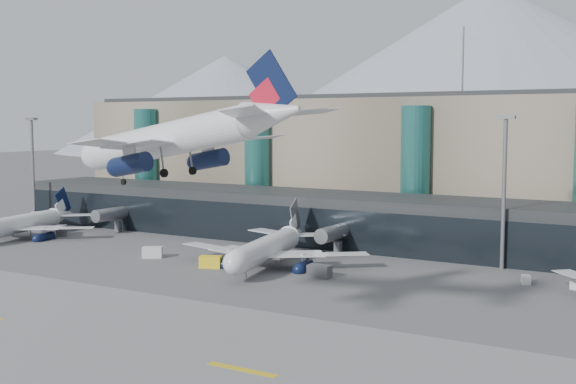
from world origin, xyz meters
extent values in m
plane|color=#515154|center=(0.00, 0.00, 0.00)|extent=(900.00, 900.00, 0.00)
cube|color=slate|center=(0.00, -15.00, 0.02)|extent=(400.00, 40.00, 0.04)
cube|color=gold|center=(20.00, -15.00, 0.05)|extent=(8.00, 1.00, 0.02)
cube|color=black|center=(0.00, 58.00, 5.00)|extent=(170.00, 18.00, 10.00)
cube|color=black|center=(0.00, 49.10, 4.00)|extent=(170.00, 0.40, 8.00)
cylinder|color=slate|center=(-55.00, 47.00, 4.20)|extent=(2.80, 14.00, 2.80)
cube|color=slate|center=(-55.00, 47.00, 1.20)|extent=(1.20, 1.20, 2.40)
cylinder|color=slate|center=(0.00, 47.00, 4.20)|extent=(2.80, 14.00, 2.80)
cube|color=slate|center=(0.00, 47.00, 1.20)|extent=(1.20, 1.20, 2.40)
cube|color=gray|center=(-25.00, 90.00, 15.00)|extent=(130.00, 30.00, 30.00)
cube|color=black|center=(-25.00, 90.00, 30.50)|extent=(123.50, 28.00, 1.00)
cylinder|color=#246661|center=(-70.00, 74.00, 14.00)|extent=(6.40, 6.40, 28.00)
cylinder|color=#246661|center=(-35.00, 74.00, 14.00)|extent=(6.40, 6.40, 28.00)
cylinder|color=#246661|center=(5.00, 74.00, 14.00)|extent=(6.40, 6.40, 28.00)
cylinder|color=slate|center=(10.00, 90.00, 38.00)|extent=(0.40, 0.40, 16.00)
cone|color=gray|center=(-260.00, 380.00, 37.50)|extent=(320.00, 320.00, 75.00)
cone|color=gray|center=(-60.00, 380.00, 55.00)|extent=(400.00, 400.00, 110.00)
cylinder|color=slate|center=(-80.00, 45.00, 12.50)|extent=(0.70, 0.70, 25.00)
cube|color=slate|center=(-80.00, 45.00, 25.30)|extent=(3.00, 1.20, 0.60)
cylinder|color=slate|center=(30.00, 48.00, 12.50)|extent=(0.70, 0.70, 25.00)
cube|color=slate|center=(30.00, 48.00, 25.30)|extent=(3.00, 1.20, 0.60)
cylinder|color=silver|center=(9.92, -11.73, 24.03)|extent=(22.48, 5.42, 3.69)
ellipsoid|color=silver|center=(-1.17, -10.85, 24.03)|extent=(5.44, 4.08, 3.69)
cone|color=silver|center=(24.19, -12.85, 24.21)|extent=(6.63, 4.18, 3.69)
cube|color=silver|center=(10.88, -19.77, 23.42)|extent=(10.63, 16.78, 0.18)
cylinder|color=#0C1637|center=(9.76, -17.77, 21.54)|extent=(4.60, 2.37, 2.03)
cube|color=silver|center=(23.84, -17.28, 24.40)|extent=(6.21, 8.85, 0.15)
cube|color=silver|center=(12.13, -3.93, 23.42)|extent=(12.53, 16.50, 0.18)
cylinder|color=#0C1637|center=(10.71, -5.73, 21.54)|extent=(4.60, 2.37, 2.03)
cube|color=silver|center=(24.53, -8.41, 24.40)|extent=(7.12, 8.68, 0.15)
cube|color=#0C1637|center=(24.50, -12.87, 27.16)|extent=(5.51, 0.65, 6.49)
cube|color=red|center=(23.55, -12.80, 26.06)|extent=(3.69, 0.55, 3.55)
cylinder|color=slate|center=(2.15, -11.12, 21.63)|extent=(0.15, 0.15, 2.95)
cylinder|color=black|center=(2.15, -11.12, 20.34)|extent=(0.67, 0.28, 0.65)
cylinder|color=black|center=(10.70, -14.01, 20.34)|extent=(0.86, 0.39, 0.84)
cylinder|color=black|center=(11.05, -9.59, 20.34)|extent=(0.86, 0.39, 0.84)
cylinder|color=silver|center=(-66.58, 31.00, 4.26)|extent=(8.04, 23.36, 3.82)
cone|color=silver|center=(-69.34, 45.56, 4.45)|extent=(4.98, 7.18, 3.82)
cube|color=silver|center=(-58.80, 34.15, 3.63)|extent=(16.63, 14.16, 0.19)
cylinder|color=#0C1637|center=(-60.50, 32.49, 1.68)|extent=(2.92, 4.92, 2.10)
cube|color=silver|center=(-64.81, 46.42, 4.64)|extent=(8.74, 7.92, 0.15)
cylinder|color=#0C1637|center=(-72.79, 30.16, 1.68)|extent=(2.92, 4.92, 2.10)
cube|color=silver|center=(-73.87, 44.70, 4.64)|extent=(9.15, 5.69, 0.15)
cube|color=#0C1637|center=(-69.40, 45.88, 7.50)|extent=(1.29, 5.65, 6.72)
cube|color=silver|center=(-69.22, 44.91, 6.36)|extent=(0.97, 3.80, 3.68)
cylinder|color=black|center=(-64.51, 32.40, 0.44)|extent=(0.50, 0.92, 0.87)
cylinder|color=black|center=(-69.02, 31.54, 0.44)|extent=(0.50, 0.92, 0.87)
cylinder|color=silver|center=(-5.13, 31.00, 4.52)|extent=(8.81, 24.80, 4.06)
ellipsoid|color=silver|center=(-2.71, 19.00, 4.52)|extent=(5.10, 6.37, 4.06)
cone|color=silver|center=(-8.23, 46.43, 4.72)|extent=(5.36, 7.66, 4.06)
cube|color=silver|center=(3.10, 34.44, 3.85)|extent=(17.60, 15.16, 0.20)
cylinder|color=#0C1637|center=(1.32, 32.65, 1.78)|extent=(3.15, 5.24, 2.23)
cube|color=silver|center=(-3.43, 47.39, 4.92)|extent=(9.25, 8.47, 0.16)
cube|color=silver|center=(-14.04, 30.99, 3.85)|extent=(18.39, 9.89, 0.20)
cylinder|color=#0C1637|center=(-11.71, 30.03, 1.78)|extent=(3.15, 5.24, 2.23)
cube|color=silver|center=(-13.03, 45.46, 4.92)|extent=(9.71, 5.95, 0.16)
cube|color=slate|center=(-8.30, 46.77, 7.97)|extent=(1.43, 5.99, 7.14)
cube|color=silver|center=(-8.09, 45.74, 6.75)|extent=(1.08, 4.03, 3.90)
cylinder|color=slate|center=(-3.44, 22.60, 1.88)|extent=(0.16, 0.16, 3.24)
cylinder|color=black|center=(-3.44, 22.60, 0.46)|extent=(0.39, 0.76, 0.72)
cylinder|color=black|center=(-2.95, 32.51, 0.46)|extent=(0.54, 0.98, 0.93)
cylinder|color=black|center=(-7.72, 31.55, 0.46)|extent=(0.54, 0.98, 0.93)
cube|color=silver|center=(-27.37, 26.52, 0.99)|extent=(4.02, 3.52, 1.97)
cube|color=#49494E|center=(6.70, 26.80, 1.01)|extent=(3.67, 1.96, 2.03)
cube|color=#49494E|center=(-61.87, 36.74, 1.06)|extent=(4.07, 4.13, 2.12)
cube|color=silver|center=(35.92, 38.58, 0.64)|extent=(1.86, 2.46, 1.28)
cube|color=yellow|center=(-12.78, 24.41, 1.01)|extent=(4.10, 3.12, 2.02)
camera|label=1|loc=(58.78, -72.64, 24.37)|focal=45.00mm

